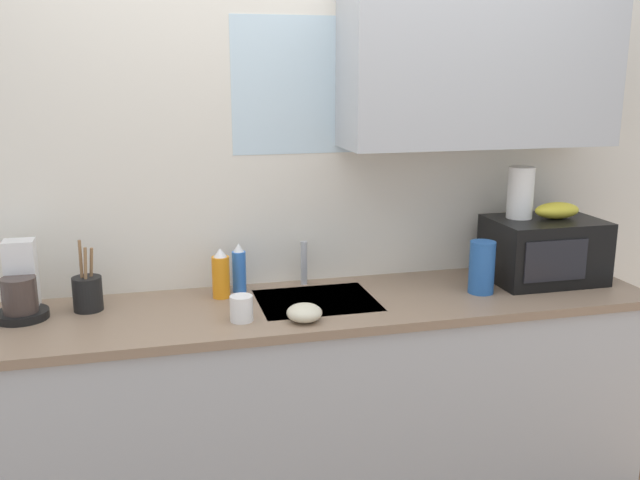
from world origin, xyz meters
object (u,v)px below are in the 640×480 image
at_px(coffee_maker, 21,289).
at_px(dish_soap_bottle_blue, 239,269).
at_px(cereal_canister, 482,267).
at_px(microwave, 544,250).
at_px(paper_towel_roll, 520,193).
at_px(banana_bunch, 557,210).
at_px(dish_soap_bottle_orange, 221,275).
at_px(mug_white, 241,308).
at_px(utensil_crock, 88,293).
at_px(small_bowl, 304,313).

height_order(coffee_maker, dish_soap_bottle_blue, coffee_maker).
distance_m(coffee_maker, cereal_canister, 1.78).
xyz_separation_m(dish_soap_bottle_blue, cereal_canister, (0.96, -0.26, 0.01)).
xyz_separation_m(coffee_maker, dish_soap_bottle_blue, (0.82, 0.10, -0.01)).
bearing_deg(dish_soap_bottle_blue, microwave, -6.91).
relative_size(microwave, cereal_canister, 2.14).
relative_size(coffee_maker, cereal_canister, 1.30).
relative_size(paper_towel_roll, dish_soap_bottle_blue, 1.07).
bearing_deg(banana_bunch, cereal_canister, -165.62).
distance_m(dish_soap_bottle_orange, mug_white, 0.30).
bearing_deg(microwave, banana_bunch, 1.77).
distance_m(dish_soap_bottle_blue, mug_white, 0.35).
height_order(dish_soap_bottle_orange, mug_white, dish_soap_bottle_orange).
relative_size(coffee_maker, dish_soap_bottle_orange, 1.38).
distance_m(banana_bunch, mug_white, 1.42).
bearing_deg(coffee_maker, paper_towel_roll, -0.24).
bearing_deg(utensil_crock, paper_towel_roll, -0.64).
distance_m(banana_bunch, cereal_canister, 0.45).
height_order(dish_soap_bottle_blue, small_bowl, dish_soap_bottle_blue).
distance_m(microwave, banana_bunch, 0.18).
xyz_separation_m(microwave, cereal_canister, (-0.34, -0.10, -0.03)).
relative_size(dish_soap_bottle_orange, utensil_crock, 0.74).
bearing_deg(mug_white, cereal_canister, 5.17).
xyz_separation_m(banana_bunch, dish_soap_bottle_orange, (-1.43, 0.10, -0.21)).
distance_m(banana_bunch, dish_soap_bottle_blue, 1.37).
xyz_separation_m(banana_bunch, coffee_maker, (-2.16, 0.06, -0.20)).
bearing_deg(paper_towel_roll, dish_soap_bottle_blue, 174.97).
distance_m(mug_white, utensil_crock, 0.61).
height_order(dish_soap_bottle_blue, dish_soap_bottle_orange, dish_soap_bottle_blue).
bearing_deg(banana_bunch, small_bowl, -167.89).
distance_m(banana_bunch, coffee_maker, 2.17).
bearing_deg(dish_soap_bottle_orange, banana_bunch, -4.05).
bearing_deg(small_bowl, cereal_canister, 10.95).
height_order(coffee_maker, mug_white, coffee_maker).
distance_m(dish_soap_bottle_orange, utensil_crock, 0.51).
height_order(paper_towel_roll, small_bowl, paper_towel_roll).
bearing_deg(banana_bunch, coffee_maker, 178.46).
bearing_deg(coffee_maker, dish_soap_bottle_blue, 6.77).
distance_m(paper_towel_roll, cereal_canister, 0.39).
bearing_deg(mug_white, small_bowl, -15.26).
relative_size(banana_bunch, coffee_maker, 0.71).
distance_m(dish_soap_bottle_blue, dish_soap_bottle_orange, 0.10).
bearing_deg(mug_white, banana_bunch, 7.81).
bearing_deg(cereal_canister, utensil_crock, 173.72).
relative_size(cereal_canister, small_bowl, 1.66).
relative_size(coffee_maker, mug_white, 2.95).
bearing_deg(dish_soap_bottle_blue, paper_towel_roll, -5.03).
distance_m(coffee_maker, utensil_crock, 0.23).
bearing_deg(cereal_canister, microwave, 16.17).
bearing_deg(utensil_crock, cereal_canister, -6.28).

